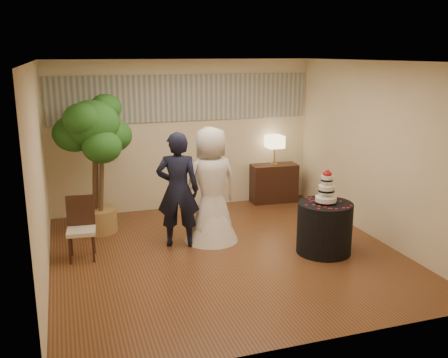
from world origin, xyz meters
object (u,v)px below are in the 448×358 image
object	(u,v)px
wedding_cake	(327,187)
ficus_tree	(95,164)
cake_table	(324,228)
side_chair	(81,229)
bride	(211,185)
table_lamp	(275,150)
groom	(178,190)
console	(274,183)

from	to	relation	value
wedding_cake	ficus_tree	world-z (taller)	ficus_tree
cake_table	side_chair	size ratio (longest dim) A/B	0.89
bride	table_lamp	distance (m)	2.45
groom	table_lamp	bearing A→B (deg)	-126.25
console	table_lamp	distance (m)	0.67
groom	console	bearing A→B (deg)	-126.25
groom	wedding_cake	xyz separation A→B (m)	(2.00, -0.95, 0.13)
cake_table	ficus_tree	world-z (taller)	ficus_tree
wedding_cake	table_lamp	xyz separation A→B (m)	(0.35, 2.66, 0.03)
table_lamp	console	bearing A→B (deg)	0.00
groom	bride	distance (m)	0.55
console	table_lamp	size ratio (longest dim) A/B	1.57
bride	wedding_cake	world-z (taller)	bride
groom	wedding_cake	world-z (taller)	groom
groom	bride	world-z (taller)	bride
side_chair	table_lamp	bearing A→B (deg)	30.35
groom	side_chair	distance (m)	1.52
bride	console	world-z (taller)	bride
cake_table	bride	bearing A→B (deg)	145.37
bride	console	bearing A→B (deg)	-147.89
side_chair	wedding_cake	bearing A→B (deg)	-9.03
cake_table	ficus_tree	size ratio (longest dim) A/B	0.35
side_chair	cake_table	bearing A→B (deg)	-9.03
ficus_tree	side_chair	bearing A→B (deg)	-105.90
console	ficus_tree	size ratio (longest dim) A/B	0.39
cake_table	console	world-z (taller)	cake_table
wedding_cake	ficus_tree	xyz separation A→B (m)	(-3.14, 1.97, 0.13)
wedding_cake	table_lamp	size ratio (longest dim) A/B	0.87
cake_table	console	bearing A→B (deg)	82.54
ficus_tree	bride	bearing A→B (deg)	-29.92
table_lamp	side_chair	size ratio (longest dim) A/B	0.64
wedding_cake	groom	bearing A→B (deg)	154.58
bride	cake_table	world-z (taller)	bride
groom	ficus_tree	xyz separation A→B (m)	(-1.14, 1.02, 0.26)
console	side_chair	distance (m)	4.20
bride	wedding_cake	size ratio (longest dim) A/B	3.63
wedding_cake	side_chair	size ratio (longest dim) A/B	0.55
groom	side_chair	world-z (taller)	groom
console	side_chair	size ratio (longest dim) A/B	1.00
wedding_cake	table_lamp	world-z (taller)	table_lamp
bride	console	size ratio (longest dim) A/B	2.01
wedding_cake	ficus_tree	distance (m)	3.71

